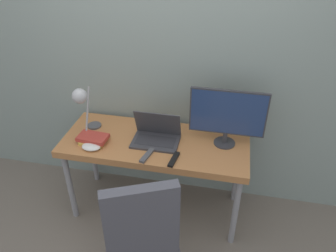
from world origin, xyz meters
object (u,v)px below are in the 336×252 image
at_px(office_chair, 141,233).
at_px(game_controller, 91,147).
at_px(book_stack, 93,139).
at_px(desk_lamp, 82,101).
at_px(monitor, 228,115).
at_px(laptop, 156,136).

distance_m(office_chair, game_controller, 0.84).
relative_size(office_chair, game_controller, 7.18).
bearing_deg(book_stack, desk_lamp, 141.00).
bearing_deg(monitor, game_controller, -164.24).
height_order(laptop, game_controller, laptop).
height_order(monitor, desk_lamp, monitor).
relative_size(laptop, desk_lamp, 0.84).
bearing_deg(game_controller, monitor, 15.76).
height_order(laptop, monitor, monitor).
height_order(laptop, book_stack, laptop).
distance_m(monitor, game_controller, 1.10).
bearing_deg(office_chair, desk_lamp, 131.69).
distance_m(book_stack, game_controller, 0.10).
relative_size(book_stack, game_controller, 1.64).
bearing_deg(office_chair, laptop, 96.11).
relative_size(desk_lamp, book_stack, 1.79).
relative_size(monitor, game_controller, 3.86).
bearing_deg(book_stack, office_chair, -49.41).
xyz_separation_m(monitor, office_chair, (-0.46, -0.88, -0.43)).
relative_size(laptop, office_chair, 0.35).
bearing_deg(office_chair, book_stack, 130.59).
distance_m(desk_lamp, book_stack, 0.33).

